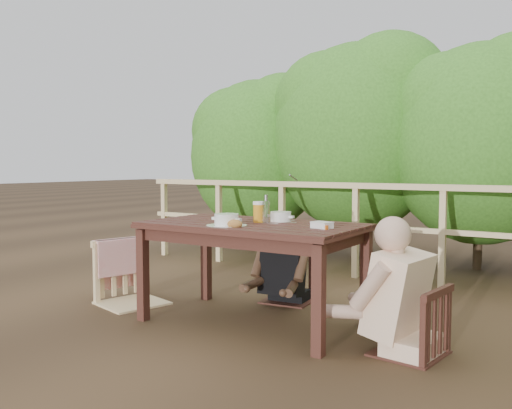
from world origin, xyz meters
The scene contains 15 objects.
ground centered at (0.00, 0.00, 0.00)m, with size 60.00×60.00×0.00m, color #4B3520.
table centered at (0.00, 0.00, 0.37)m, with size 1.62×0.91×0.75m, color #381B15.
chair_left centered at (-1.18, -0.09, 0.51)m, with size 0.51×0.51×1.03m, color #D7BA85.
chair_far centered at (-0.09, 0.73, 0.42)m, with size 0.42×0.42×0.84m, color #381B15.
chair_right centered at (1.21, -0.05, 0.42)m, with size 0.42×0.42×0.84m, color #381B15.
woman centered at (-0.09, 0.75, 0.58)m, with size 0.47×0.57×1.15m, color black, non-canonical shape.
diner_right centered at (1.24, -0.05, 0.72)m, with size 0.58×0.71×1.43m, color beige, non-canonical shape.
railing centered at (0.00, 2.00, 0.51)m, with size 5.60×0.10×1.01m, color #D7BA85.
hedge_row centered at (0.40, 3.20, 1.90)m, with size 6.60×1.60×3.80m, color #33671E, non-canonical shape.
soup_near centered at (-0.07, -0.24, 0.80)m, with size 0.30×0.30×0.10m, color silver.
soup_far centered at (0.13, 0.20, 0.79)m, with size 0.27×0.27×0.09m, color silver.
bread_roll centered at (0.04, -0.29, 0.78)m, with size 0.12×0.09×0.07m, color #A36D31.
beer_glass centered at (0.02, 0.05, 0.84)m, with size 0.09×0.09×0.17m, color gold.
bottle centered at (0.10, 0.04, 0.86)m, with size 0.05×0.05×0.23m, color silver.
butter_tub centered at (0.59, -0.03, 0.78)m, with size 0.14×0.10×0.06m, color white.
Camera 1 is at (2.24, -3.44, 1.20)m, focal length 38.61 mm.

